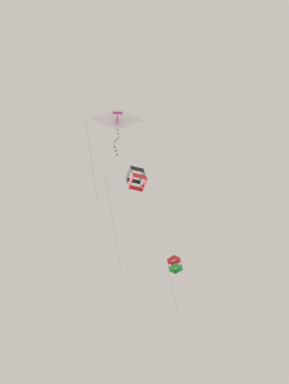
{
  "coord_description": "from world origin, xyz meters",
  "views": [
    {
      "loc": [
        -19.9,
        -21.92,
        20.35
      ],
      "look_at": [
        -0.35,
        0.53,
        38.33
      ],
      "focal_mm": 40.94,
      "sensor_mm": 36.0,
      "label": 1
    }
  ],
  "objects": [
    {
      "name": "kite_box_low_drifter",
      "position": [
        5.27,
        3.01,
        34.39
      ],
      "size": [
        0.94,
        1.15,
        4.55
      ],
      "rotation": [
        0.21,
        0.0,
        3.24
      ],
      "color": "red"
    },
    {
      "name": "kite_delta_mid_left",
      "position": [
        -5.8,
        -2.81,
        40.62
      ],
      "size": [
        3.67,
        3.26,
        6.58
      ],
      "rotation": [
        0.21,
        0.0,
        2.47
      ],
      "color": "white"
    },
    {
      "name": "kite_box_highest",
      "position": [
        -0.54,
        1.37,
        39.92
      ],
      "size": [
        3.8,
        3.51,
        8.28
      ],
      "rotation": [
        0.48,
        0.0,
        2.82
      ],
      "color": "black"
    }
  ]
}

